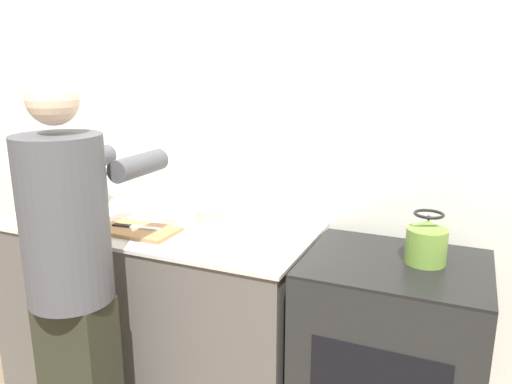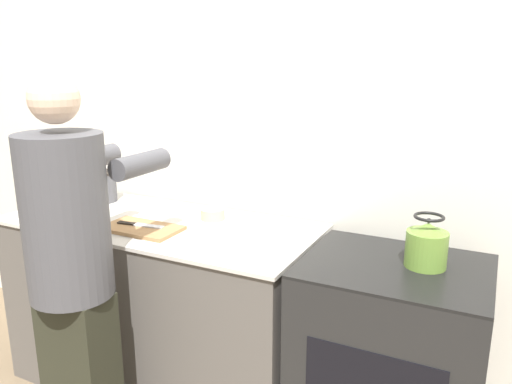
% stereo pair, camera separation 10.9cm
% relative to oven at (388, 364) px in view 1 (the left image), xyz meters
% --- Properties ---
extents(wall_back, '(8.00, 0.05, 2.60)m').
position_rel_oven_xyz_m(wall_back, '(-0.81, 0.46, 0.83)').
color(wall_back, silver).
rests_on(wall_back, ground_plane).
extents(counter, '(1.62, 0.71, 0.93)m').
position_rel_oven_xyz_m(counter, '(-1.19, 0.05, -0.00)').
color(counter, '#5B5651').
rests_on(counter, ground_plane).
extents(oven, '(0.72, 0.59, 0.94)m').
position_rel_oven_xyz_m(oven, '(0.00, 0.00, 0.00)').
color(oven, black).
rests_on(oven, ground_plane).
extents(person, '(0.38, 0.61, 1.68)m').
position_rel_oven_xyz_m(person, '(-1.18, -0.53, 0.44)').
color(person, '#2B2C20').
rests_on(person, ground_plane).
extents(cutting_board, '(0.38, 0.21, 0.02)m').
position_rel_oven_xyz_m(cutting_board, '(-1.18, -0.09, 0.47)').
color(cutting_board, '#A87A4C').
rests_on(cutting_board, counter).
extents(knife, '(0.25, 0.06, 0.01)m').
position_rel_oven_xyz_m(knife, '(-1.21, -0.08, 0.48)').
color(knife, silver).
rests_on(knife, cutting_board).
extents(kettle, '(0.16, 0.16, 0.21)m').
position_rel_oven_xyz_m(kettle, '(0.10, 0.04, 0.56)').
color(kettle, olive).
rests_on(kettle, oven).
extents(bowl_prep, '(0.16, 0.16, 0.06)m').
position_rel_oven_xyz_m(bowl_prep, '(-0.59, 0.11, 0.49)').
color(bowl_prep, silver).
rests_on(bowl_prep, counter).
extents(bowl_mixing, '(0.12, 0.12, 0.06)m').
position_rel_oven_xyz_m(bowl_mixing, '(-0.97, 0.21, 0.49)').
color(bowl_mixing, '#C6B789').
rests_on(bowl_mixing, counter).
extents(canister_jar, '(0.17, 0.17, 0.18)m').
position_rel_oven_xyz_m(canister_jar, '(-1.72, 0.22, 0.55)').
color(canister_jar, '#4C4C51').
rests_on(canister_jar, counter).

